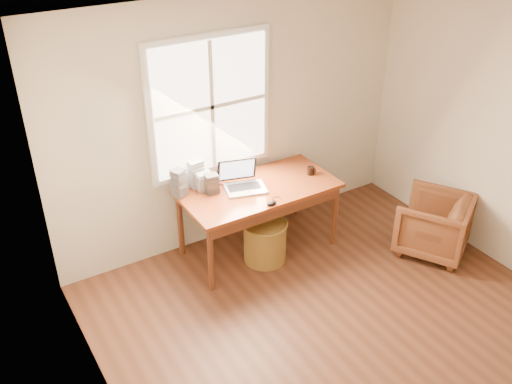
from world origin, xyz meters
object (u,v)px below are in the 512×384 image
Objects in this scene: desk at (259,189)px; armchair at (433,224)px; coffee_mug at (311,171)px; cd_stack_a at (195,174)px; laptop at (245,176)px; wicker_stool at (265,242)px.

desk reaches higher than armchair.
desk is at bearing -62.63° from armchair.
armchair is 1.40m from coffee_mug.
cd_stack_a reaches higher than coffee_mug.
armchair is at bearing -32.13° from desk.
desk is 0.23m from laptop.
laptop is at bearing -40.45° from cd_stack_a.
laptop is at bearing 163.14° from coffee_mug.
cd_stack_a reaches higher than armchair.
wicker_stool is at bearing -56.30° from armchair.
coffee_mug is at bearing 10.71° from laptop.
coffee_mug is at bearing -4.55° from desk.
desk is at bearing -33.99° from cd_stack_a.
armchair is at bearing -55.88° from coffee_mug.
cd_stack_a is (-0.53, 0.36, 0.16)m from desk.
wicker_stool is at bearing -49.17° from cd_stack_a.
armchair is 2.54m from cd_stack_a.
cd_stack_a is at bearing -63.11° from armchair.
desk is 0.62m from coffee_mug.
coffee_mug is 1.22m from cd_stack_a.
armchair is at bearing -32.61° from cd_stack_a.
cd_stack_a is (-1.14, 0.41, 0.10)m from coffee_mug.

